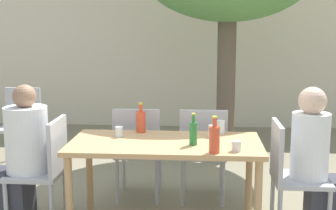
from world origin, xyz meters
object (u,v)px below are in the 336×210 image
(drinking_glass_2, at_px, (236,146))
(soda_bottle_2, at_px, (214,139))
(patio_chair_3, at_px, (203,149))
(green_bottle_1, at_px, (193,133))
(drinking_glass_3, at_px, (119,132))
(patio_chair_1, at_px, (290,171))
(person_seated_1, at_px, (321,170))
(drinking_glass_0, at_px, (221,127))
(drinking_glass_1, at_px, (212,131))
(person_seated_0, at_px, (18,163))
(dining_table_front, at_px, (165,152))
(patio_chair_4, at_px, (21,121))
(patio_chair_0, at_px, (45,165))
(soda_bottle_0, at_px, (141,121))
(patio_chair_2, at_px, (138,148))

(drinking_glass_2, bearing_deg, soda_bottle_2, -161.30)
(drinking_glass_2, bearing_deg, patio_chair_3, 105.43)
(green_bottle_1, distance_m, drinking_glass_3, 0.67)
(patio_chair_1, relative_size, drinking_glass_3, 10.45)
(soda_bottle_2, bearing_deg, person_seated_1, 19.85)
(drinking_glass_0, distance_m, drinking_glass_1, 0.13)
(person_seated_0, height_order, drinking_glass_1, person_seated_0)
(patio_chair_3, xyz_separation_m, person_seated_0, (-1.56, -0.62, 0.01))
(patio_chair_3, bearing_deg, dining_table_front, 63.39)
(patio_chair_4, xyz_separation_m, drinking_glass_2, (2.47, -2.01, 0.27))
(patio_chair_0, xyz_separation_m, patio_chair_4, (-0.90, 1.76, 0.00))
(soda_bottle_2, bearing_deg, patio_chair_1, 26.56)
(patio_chair_4, bearing_deg, person_seated_0, -69.32)
(person_seated_1, bearing_deg, soda_bottle_0, 78.15)
(patio_chair_0, relative_size, green_bottle_1, 3.63)
(patio_chair_0, distance_m, patio_chair_4, 1.97)
(person_seated_0, distance_m, soda_bottle_2, 1.70)
(dining_table_front, relative_size, soda_bottle_0, 5.92)
(person_seated_1, bearing_deg, person_seated_0, 90.00)
(dining_table_front, distance_m, patio_chair_4, 2.60)
(drinking_glass_2, bearing_deg, drinking_glass_1, 110.87)
(patio_chair_0, height_order, person_seated_1, person_seated_1)
(patio_chair_1, bearing_deg, dining_table_front, 90.00)
(person_seated_1, xyz_separation_m, drinking_glass_2, (-0.70, -0.26, 0.26))
(patio_chair_1, distance_m, drinking_glass_0, 0.69)
(drinking_glass_0, bearing_deg, patio_chair_3, 114.46)
(patio_chair_1, bearing_deg, drinking_glass_1, 73.30)
(patio_chair_2, height_order, soda_bottle_0, soda_bottle_0)
(patio_chair_3, distance_m, soda_bottle_2, 1.00)
(person_seated_0, xyz_separation_m, soda_bottle_0, (1.01, 0.31, 0.31))
(dining_table_front, bearing_deg, person_seated_1, -0.00)
(drinking_glass_0, bearing_deg, patio_chair_2, 157.34)
(person_seated_0, xyz_separation_m, drinking_glass_3, (0.84, 0.13, 0.26))
(patio_chair_1, distance_m, person_seated_0, 2.26)
(patio_chair_0, distance_m, patio_chair_3, 1.47)
(patio_chair_1, bearing_deg, green_bottle_1, 96.64)
(patio_chair_2, distance_m, drinking_glass_0, 0.88)
(patio_chair_3, relative_size, green_bottle_1, 3.63)
(patio_chair_1, relative_size, patio_chair_3, 1.00)
(person_seated_0, bearing_deg, soda_bottle_0, 107.30)
(drinking_glass_3, bearing_deg, green_bottle_1, -19.31)
(drinking_glass_0, height_order, drinking_glass_1, drinking_glass_0)
(person_seated_1, distance_m, soda_bottle_0, 1.56)
(dining_table_front, height_order, green_bottle_1, green_bottle_1)
(patio_chair_3, bearing_deg, patio_chair_1, 138.38)
(patio_chair_0, bearing_deg, patio_chair_4, -152.91)
(patio_chair_2, height_order, soda_bottle_2, soda_bottle_2)
(patio_chair_4, xyz_separation_m, drinking_glass_3, (1.51, -1.63, 0.27))
(dining_table_front, distance_m, person_seated_0, 1.26)
(drinking_glass_1, bearing_deg, drinking_glass_2, -69.13)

